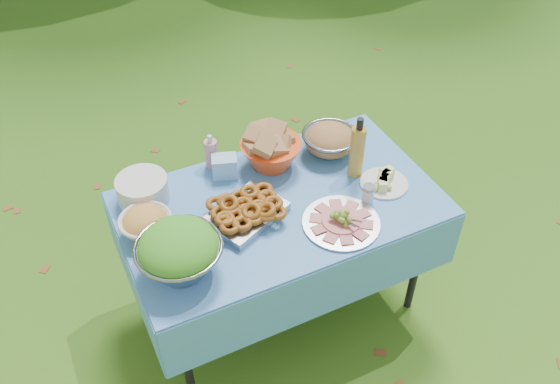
# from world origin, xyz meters

# --- Properties ---
(ground) EXTENTS (80.00, 80.00, 0.00)m
(ground) POSITION_xyz_m (0.00, 0.00, 0.00)
(ground) COLOR #123D0B
(ground) RESTS_ON ground
(picnic_table) EXTENTS (1.46, 0.86, 0.76)m
(picnic_table) POSITION_xyz_m (0.00, 0.00, 0.38)
(picnic_table) COLOR #84D8FF
(picnic_table) RESTS_ON ground
(salad_bowl) EXTENTS (0.41, 0.41, 0.23)m
(salad_bowl) POSITION_xyz_m (-0.54, -0.19, 0.88)
(salad_bowl) COLOR gray
(salad_bowl) RESTS_ON picnic_table
(pasta_bowl_white) EXTENTS (0.30, 0.30, 0.13)m
(pasta_bowl_white) POSITION_xyz_m (-0.61, 0.08, 0.82)
(pasta_bowl_white) COLOR silver
(pasta_bowl_white) RESTS_ON picnic_table
(plate_stack) EXTENTS (0.31, 0.31, 0.12)m
(plate_stack) POSITION_xyz_m (-0.56, 0.30, 0.82)
(plate_stack) COLOR silver
(plate_stack) RESTS_ON picnic_table
(wipes_box) EXTENTS (0.14, 0.12, 0.11)m
(wipes_box) POSITION_xyz_m (-0.16, 0.29, 0.82)
(wipes_box) COLOR #92C9F2
(wipes_box) RESTS_ON picnic_table
(sanitizer_bottle) EXTENTS (0.07, 0.07, 0.18)m
(sanitizer_bottle) POSITION_xyz_m (-0.19, 0.39, 0.85)
(sanitizer_bottle) COLOR #D2828F
(sanitizer_bottle) RESTS_ON picnic_table
(bread_bowl) EXTENTS (0.34, 0.34, 0.20)m
(bread_bowl) POSITION_xyz_m (0.08, 0.27, 0.86)
(bread_bowl) COLOR #F24817
(bread_bowl) RESTS_ON picnic_table
(pasta_bowl_steel) EXTENTS (0.28, 0.28, 0.15)m
(pasta_bowl_steel) POSITION_xyz_m (0.39, 0.23, 0.83)
(pasta_bowl_steel) COLOR gray
(pasta_bowl_steel) RESTS_ON picnic_table
(fried_tray) EXTENTS (0.41, 0.36, 0.08)m
(fried_tray) POSITION_xyz_m (-0.18, -0.02, 0.80)
(fried_tray) COLOR #A3A4A8
(fried_tray) RESTS_ON picnic_table
(charcuterie_platter) EXTENTS (0.40, 0.40, 0.08)m
(charcuterie_platter) POSITION_xyz_m (0.18, -0.24, 0.80)
(charcuterie_platter) COLOR #B7B8BE
(charcuterie_platter) RESTS_ON picnic_table
(oil_bottle) EXTENTS (0.09, 0.09, 0.32)m
(oil_bottle) POSITION_xyz_m (0.42, 0.03, 0.92)
(oil_bottle) COLOR #B58B31
(oil_bottle) RESTS_ON picnic_table
(cheese_plate) EXTENTS (0.24, 0.24, 0.06)m
(cheese_plate) POSITION_xyz_m (0.50, -0.10, 0.79)
(cheese_plate) COLOR silver
(cheese_plate) RESTS_ON picnic_table
(shaker) EXTENTS (0.07, 0.07, 0.09)m
(shaker) POSITION_xyz_m (0.37, -0.17, 0.81)
(shaker) COLOR silver
(shaker) RESTS_ON picnic_table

